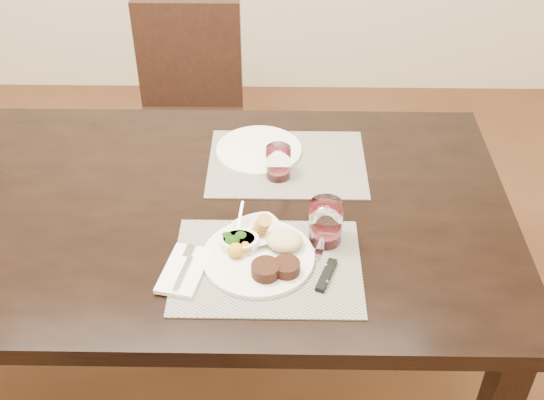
{
  "coord_description": "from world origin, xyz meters",
  "views": [
    {
      "loc": [
        0.37,
        -1.43,
        1.92
      ],
      "look_at": [
        0.35,
        -0.06,
        0.82
      ],
      "focal_mm": 45.0,
      "sensor_mm": 36.0,
      "label": 1
    }
  ],
  "objects_px": {
    "dinner_plate": "(263,255)",
    "far_plate": "(259,150)",
    "chair_far": "(189,107)",
    "wine_glass_near": "(325,224)",
    "steak_knife": "(326,267)",
    "cracker_bowl": "(258,232)"
  },
  "relations": [
    {
      "from": "dinner_plate",
      "to": "cracker_bowl",
      "type": "relative_size",
      "value": 1.69
    },
    {
      "from": "steak_knife",
      "to": "cracker_bowl",
      "type": "relative_size",
      "value": 1.55
    },
    {
      "from": "cracker_bowl",
      "to": "dinner_plate",
      "type": "bearing_deg",
      "value": -78.94
    },
    {
      "from": "cracker_bowl",
      "to": "far_plate",
      "type": "xyz_separation_m",
      "value": [
        -0.01,
        0.39,
        -0.01
      ]
    },
    {
      "from": "chair_far",
      "to": "far_plate",
      "type": "bearing_deg",
      "value": -65.7
    },
    {
      "from": "chair_far",
      "to": "cracker_bowl",
      "type": "xyz_separation_m",
      "value": [
        0.32,
        -1.06,
        0.27
      ]
    },
    {
      "from": "far_plate",
      "to": "chair_far",
      "type": "bearing_deg",
      "value": 114.3
    },
    {
      "from": "chair_far",
      "to": "wine_glass_near",
      "type": "xyz_separation_m",
      "value": [
        0.49,
        -1.07,
        0.3
      ]
    },
    {
      "from": "cracker_bowl",
      "to": "steak_knife",
      "type": "bearing_deg",
      "value": -33.24
    },
    {
      "from": "chair_far",
      "to": "wine_glass_near",
      "type": "distance_m",
      "value": 1.21
    },
    {
      "from": "cracker_bowl",
      "to": "wine_glass_near",
      "type": "height_order",
      "value": "wine_glass_near"
    },
    {
      "from": "dinner_plate",
      "to": "wine_glass_near",
      "type": "height_order",
      "value": "wine_glass_near"
    },
    {
      "from": "chair_far",
      "to": "steak_knife",
      "type": "bearing_deg",
      "value": -67.6
    },
    {
      "from": "steak_knife",
      "to": "chair_far",
      "type": "bearing_deg",
      "value": 132.82
    },
    {
      "from": "chair_far",
      "to": "wine_glass_near",
      "type": "height_order",
      "value": "chair_far"
    },
    {
      "from": "dinner_plate",
      "to": "far_plate",
      "type": "height_order",
      "value": "dinner_plate"
    },
    {
      "from": "chair_far",
      "to": "cracker_bowl",
      "type": "distance_m",
      "value": 1.14
    },
    {
      "from": "dinner_plate",
      "to": "steak_knife",
      "type": "height_order",
      "value": "dinner_plate"
    },
    {
      "from": "wine_glass_near",
      "to": "steak_knife",
      "type": "bearing_deg",
      "value": -90.98
    },
    {
      "from": "chair_far",
      "to": "dinner_plate",
      "type": "distance_m",
      "value": 1.22
    },
    {
      "from": "wine_glass_near",
      "to": "far_plate",
      "type": "height_order",
      "value": "wine_glass_near"
    },
    {
      "from": "far_plate",
      "to": "steak_knife",
      "type": "bearing_deg",
      "value": -70.27
    }
  ]
}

